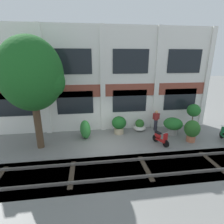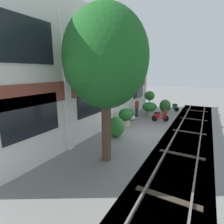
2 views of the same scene
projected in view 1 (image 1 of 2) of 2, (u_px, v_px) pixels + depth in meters
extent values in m
plane|color=slate|center=(107.00, 145.00, 11.25)|extent=(80.00, 80.00, 0.00)
cube|color=silver|center=(102.00, 81.00, 12.88)|extent=(16.38, 0.50, 7.57)
cube|color=brown|center=(103.00, 91.00, 12.83)|extent=(16.38, 0.06, 0.90)
cube|color=silver|center=(44.00, 82.00, 12.07)|extent=(0.36, 0.16, 7.57)
cube|color=silver|center=(103.00, 81.00, 12.59)|extent=(0.36, 0.16, 7.57)
cube|color=silver|center=(157.00, 80.00, 13.11)|extent=(0.36, 0.16, 7.57)
cube|color=silver|center=(207.00, 79.00, 13.64)|extent=(0.36, 0.16, 7.57)
cube|color=black|center=(16.00, 105.00, 12.29)|extent=(2.62, 0.04, 1.70)
cube|color=black|center=(75.00, 103.00, 12.81)|extent=(2.62, 0.04, 1.70)
cube|color=black|center=(130.00, 101.00, 13.34)|extent=(2.62, 0.04, 1.70)
cube|color=black|center=(180.00, 99.00, 13.86)|extent=(2.62, 0.04, 1.70)
cube|color=black|center=(9.00, 62.00, 11.42)|extent=(2.62, 0.04, 1.70)
cube|color=black|center=(73.00, 62.00, 11.95)|extent=(2.62, 0.04, 1.70)
cube|color=black|center=(131.00, 61.00, 12.47)|extent=(2.62, 0.04, 1.70)
cube|color=black|center=(185.00, 61.00, 13.00)|extent=(2.62, 0.04, 1.70)
cube|color=#5B5449|center=(113.00, 173.00, 8.77)|extent=(24.38, 2.80, 0.28)
cube|color=#605B56|center=(115.00, 179.00, 8.03)|extent=(24.38, 0.07, 0.15)
cube|color=#605B56|center=(111.00, 161.00, 9.39)|extent=(24.38, 0.07, 0.15)
cube|color=#382D23|center=(72.00, 174.00, 8.47)|extent=(0.24, 2.10, 0.03)
cube|color=#382D23|center=(146.00, 168.00, 8.95)|extent=(0.24, 2.10, 0.03)
cube|color=#382D23|center=(212.00, 162.00, 9.43)|extent=(0.24, 2.10, 0.03)
cylinder|color=#4C3826|center=(38.00, 122.00, 10.55)|extent=(0.42, 0.42, 3.39)
ellipsoid|color=#19561E|center=(31.00, 74.00, 9.70)|extent=(3.52, 3.52, 4.15)
sphere|color=#19561E|center=(17.00, 81.00, 9.90)|extent=(1.94, 1.94, 1.94)
sphere|color=#19561E|center=(48.00, 82.00, 9.75)|extent=(1.94, 1.94, 1.94)
cylinder|color=#B76647|center=(191.00, 138.00, 11.76)|extent=(0.57, 0.57, 0.43)
ellipsoid|color=#286023|center=(192.00, 129.00, 11.55)|extent=(1.00, 1.00, 1.15)
ellipsoid|color=beige|center=(139.00, 128.00, 13.55)|extent=(0.94, 0.94, 0.40)
sphere|color=#286023|center=(140.00, 124.00, 13.44)|extent=(0.68, 0.68, 0.68)
cylinder|color=gray|center=(172.00, 131.00, 12.84)|extent=(0.72, 0.72, 0.47)
ellipsoid|color=#236B28|center=(173.00, 124.00, 12.66)|extent=(1.35, 1.35, 0.85)
cylinder|color=#B76647|center=(191.00, 128.00, 13.67)|extent=(0.44, 0.44, 0.24)
cylinder|color=brown|center=(192.00, 120.00, 13.46)|extent=(0.07, 0.07, 1.16)
ellipsoid|color=#236B28|center=(194.00, 110.00, 13.23)|extent=(1.00, 1.00, 0.96)
cylinder|color=tan|center=(119.00, 130.00, 12.99)|extent=(0.70, 0.70, 0.46)
ellipsoid|color=#19561E|center=(119.00, 123.00, 12.80)|extent=(1.06, 1.06, 0.93)
cylinder|color=black|center=(222.00, 135.00, 12.22)|extent=(0.19, 0.49, 0.48)
cube|color=#196B38|center=(223.00, 131.00, 12.05)|extent=(0.30, 0.17, 0.60)
cylinder|color=#B7B7BF|center=(224.00, 126.00, 11.95)|extent=(0.50, 0.13, 0.03)
cylinder|color=black|center=(166.00, 144.00, 10.99)|extent=(0.27, 0.48, 0.48)
cylinder|color=black|center=(156.00, 138.00, 11.72)|extent=(0.27, 0.48, 0.48)
cube|color=red|center=(160.00, 140.00, 11.35)|extent=(0.49, 0.72, 0.08)
ellipsoid|color=red|center=(158.00, 135.00, 11.49)|extent=(0.46, 0.62, 0.36)
cube|color=black|center=(158.00, 133.00, 11.43)|extent=(0.38, 0.49, 0.10)
cube|color=red|center=(165.00, 138.00, 10.95)|extent=(0.30, 0.22, 0.60)
cylinder|color=#B7B7BF|center=(166.00, 133.00, 10.82)|extent=(0.47, 0.23, 0.03)
cylinder|color=#282833|center=(156.00, 125.00, 13.50)|extent=(0.26, 0.26, 0.87)
cylinder|color=maroon|center=(156.00, 116.00, 13.29)|extent=(0.34, 0.34, 0.52)
sphere|color=tan|center=(157.00, 112.00, 13.18)|extent=(0.22, 0.22, 0.22)
cylinder|color=maroon|center=(153.00, 116.00, 13.29)|extent=(0.09, 0.09, 0.47)
cylinder|color=maroon|center=(159.00, 116.00, 13.27)|extent=(0.09, 0.09, 0.47)
ellipsoid|color=#2D7A33|center=(85.00, 129.00, 12.12)|extent=(0.97, 1.21, 1.30)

